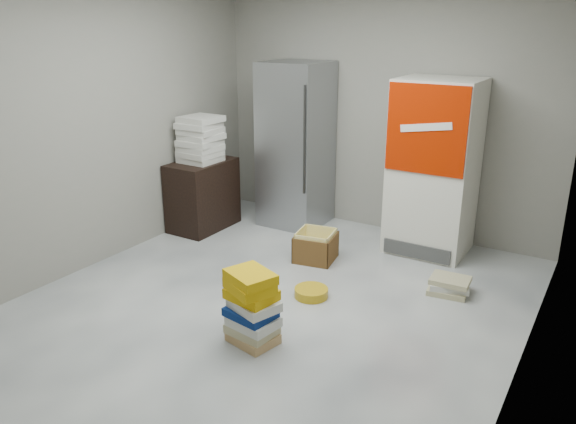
% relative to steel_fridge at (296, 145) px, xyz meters
% --- Properties ---
extents(ground, '(5.00, 5.00, 0.00)m').
position_rel_steel_fridge_xyz_m(ground, '(0.90, -2.13, -0.95)').
color(ground, silver).
rests_on(ground, ground).
extents(room_shell, '(4.04, 5.04, 2.82)m').
position_rel_steel_fridge_xyz_m(room_shell, '(0.90, -2.13, 0.85)').
color(room_shell, gray).
rests_on(room_shell, ground).
extents(steel_fridge, '(0.70, 0.72, 1.90)m').
position_rel_steel_fridge_xyz_m(steel_fridge, '(0.00, 0.00, 0.00)').
color(steel_fridge, '#A1A3A9').
rests_on(steel_fridge, ground).
extents(coke_cooler, '(0.80, 0.73, 1.80)m').
position_rel_steel_fridge_xyz_m(coke_cooler, '(1.65, -0.01, -0.05)').
color(coke_cooler, silver).
rests_on(coke_cooler, ground).
extents(wood_shelf, '(0.50, 0.80, 0.80)m').
position_rel_steel_fridge_xyz_m(wood_shelf, '(-0.83, -0.73, -0.55)').
color(wood_shelf, black).
rests_on(wood_shelf, ground).
extents(supply_box_stack, '(0.44, 0.44, 0.52)m').
position_rel_steel_fridge_xyz_m(supply_box_stack, '(-0.82, -0.73, 0.11)').
color(supply_box_stack, beige).
rests_on(supply_box_stack, wood_shelf).
extents(phonebook_stack_main, '(0.45, 0.40, 0.59)m').
position_rel_steel_fridge_xyz_m(phonebook_stack_main, '(1.10, -2.50, -0.65)').
color(phonebook_stack_main, tan).
rests_on(phonebook_stack_main, ground).
extents(phonebook_stack_side, '(0.39, 0.34, 0.15)m').
position_rel_steel_fridge_xyz_m(phonebook_stack_side, '(2.15, -0.91, -0.87)').
color(phonebook_stack_side, tan).
rests_on(phonebook_stack_side, ground).
extents(cardboard_box, '(0.45, 0.45, 0.31)m').
position_rel_steel_fridge_xyz_m(cardboard_box, '(0.76, -0.88, -0.82)').
color(cardboard_box, yellow).
rests_on(cardboard_box, ground).
extents(bucket_lid, '(0.39, 0.39, 0.08)m').
position_rel_steel_fridge_xyz_m(bucket_lid, '(1.12, -1.62, -0.91)').
color(bucket_lid, '#BB9314').
rests_on(bucket_lid, ground).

